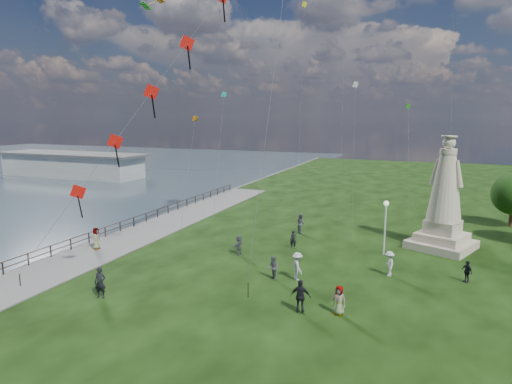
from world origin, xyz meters
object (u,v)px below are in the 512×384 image
at_px(person_6, 293,240).
at_px(person_7, 301,223).
at_px(person_9, 467,271).
at_px(lamppost, 386,216).
at_px(person_10, 96,240).
at_px(pier_pavilion, 72,164).
at_px(person_8, 389,264).
at_px(person_0, 100,283).
at_px(person_2, 297,266).
at_px(person_1, 273,268).
at_px(person_4, 339,300).
at_px(person_3, 301,296).
at_px(person_11, 239,245).
at_px(statue, 444,207).

distance_m(person_6, person_7, 4.80).
relative_size(person_6, person_9, 1.03).
bearing_deg(lamppost, person_10, -161.12).
relative_size(person_6, person_7, 0.81).
bearing_deg(pier_pavilion, person_8, -28.21).
distance_m(person_0, person_9, 23.18).
height_order(person_0, person_9, person_0).
xyz_separation_m(person_2, person_6, (-2.24, 6.46, -0.20)).
distance_m(person_0, person_1, 10.81).
bearing_deg(pier_pavilion, person_6, -28.85).
height_order(person_2, person_4, person_2).
bearing_deg(person_0, person_6, 43.07).
distance_m(person_2, person_8, 6.35).
height_order(person_8, person_10, person_10).
bearing_deg(person_3, person_1, -57.52).
relative_size(person_0, person_1, 1.17).
relative_size(person_2, person_9, 1.30).
bearing_deg(person_1, pier_pavilion, -170.88).
bearing_deg(person_11, person_1, 51.56).
distance_m(person_0, person_4, 13.99).
bearing_deg(person_7, person_4, 159.33).
relative_size(pier_pavilion, person_9, 20.57).
bearing_deg(person_2, person_3, 161.27).
xyz_separation_m(person_1, person_4, (5.04, -3.45, 0.01)).
xyz_separation_m(person_4, person_9, (6.84, 7.75, -0.09)).
distance_m(person_3, person_10, 19.05).
height_order(person_10, person_11, person_10).
relative_size(pier_pavilion, person_2, 15.88).
height_order(statue, person_11, statue).
height_order(pier_pavilion, person_2, pier_pavilion).
xyz_separation_m(person_2, person_11, (-5.75, 3.37, -0.17)).
height_order(lamppost, person_7, lamppost).
bearing_deg(person_7, person_0, 114.87).
distance_m(person_7, person_10, 17.83).
height_order(person_6, person_7, person_7).
bearing_deg(person_10, lamppost, -79.82).
xyz_separation_m(statue, person_8, (-3.45, -8.08, -2.62)).
bearing_deg(person_8, person_11, -110.44).
height_order(person_3, person_7, person_3).
bearing_deg(person_11, person_0, -18.23).
height_order(statue, person_8, statue).
bearing_deg(person_8, person_3, -46.75).
height_order(pier_pavilion, statue, statue).
xyz_separation_m(statue, person_11, (-14.78, -7.73, -2.70)).
bearing_deg(statue, pier_pavilion, -178.08).
xyz_separation_m(person_2, person_10, (-16.93, 0.12, -0.06)).
bearing_deg(person_0, person_2, 18.28).
xyz_separation_m(pier_pavilion, person_3, (55.97, -39.78, -0.89)).
bearing_deg(person_0, statue, 26.76).
relative_size(person_0, person_4, 1.15).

